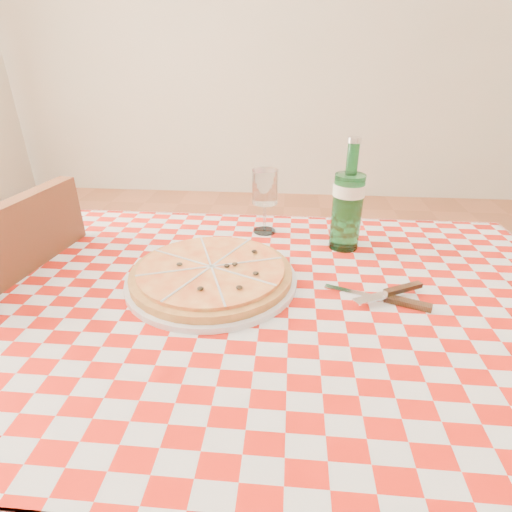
% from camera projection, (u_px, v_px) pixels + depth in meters
% --- Properties ---
extents(dining_table, '(1.20, 0.80, 0.75)m').
position_uv_depth(dining_table, '(263.00, 335.00, 0.85)').
color(dining_table, brown).
rests_on(dining_table, ground).
extents(tablecloth, '(1.30, 0.90, 0.01)m').
position_uv_depth(tablecloth, '(263.00, 298.00, 0.81)').
color(tablecloth, '#AE150A').
rests_on(tablecloth, dining_table).
extents(chair_far, '(0.46, 0.46, 0.92)m').
position_uv_depth(chair_far, '(14.00, 346.00, 1.03)').
color(chair_far, brown).
rests_on(chair_far, ground).
extents(pizza_plate, '(0.47, 0.47, 0.05)m').
position_uv_depth(pizza_plate, '(212.00, 272.00, 0.85)').
color(pizza_plate, '#D18845').
rests_on(pizza_plate, tablecloth).
extents(water_bottle, '(0.08, 0.08, 0.27)m').
position_uv_depth(water_bottle, '(348.00, 195.00, 0.95)').
color(water_bottle, '#175E29').
rests_on(water_bottle, tablecloth).
extents(wine_glass, '(0.08, 0.08, 0.17)m').
position_uv_depth(wine_glass, '(265.00, 202.00, 1.06)').
color(wine_glass, white).
rests_on(wine_glass, tablecloth).
extents(cutlery, '(0.25, 0.21, 0.02)m').
position_uv_depth(cutlery, '(385.00, 295.00, 0.79)').
color(cutlery, silver).
rests_on(cutlery, tablecloth).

